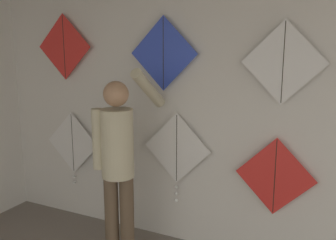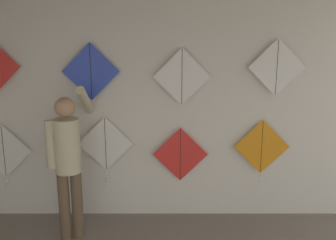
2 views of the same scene
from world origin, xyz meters
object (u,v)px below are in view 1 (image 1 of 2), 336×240
object	(u,v)px
kite_0	(73,144)
kite_4	(64,47)
kite_1	(177,151)
shopkeeper	(118,156)
kite_5	(163,54)
kite_6	(283,63)
kite_2	(275,177)

from	to	relation	value
kite_0	kite_4	distance (m)	1.08
kite_0	kite_1	distance (m)	1.30
shopkeeper	kite_5	size ratio (longest dim) A/B	2.55
kite_5	kite_6	world-z (taller)	kite_5
kite_6	kite_4	bearing A→B (deg)	180.00
kite_0	kite_2	distance (m)	2.24
shopkeeper	kite_5	bearing A→B (deg)	50.44
kite_6	kite_0	bearing A→B (deg)	-179.99
kite_4	kite_5	distance (m)	1.20
kite_2	kite_5	size ratio (longest dim) A/B	1.00
kite_2	kite_5	distance (m)	1.51
shopkeeper	kite_6	xyz separation A→B (m)	(1.30, 0.51, 0.83)
kite_1	kite_2	distance (m)	0.95
kite_0	kite_4	xyz separation A→B (m)	(-0.05, 0.00, 1.08)
kite_0	kite_4	bearing A→B (deg)	179.48
kite_1	kite_6	distance (m)	1.30
kite_0	kite_5	bearing A→B (deg)	0.02
kite_1	kite_5	xyz separation A→B (m)	(-0.14, 0.00, 0.94)
kite_1	kite_4	xyz separation A→B (m)	(-1.34, 0.00, 1.00)
kite_5	kite_2	bearing A→B (deg)	0.00
shopkeeper	kite_5	xyz separation A→B (m)	(0.19, 0.51, 0.89)
shopkeeper	kite_0	world-z (taller)	shopkeeper
kite_0	kite_6	xyz separation A→B (m)	(2.25, 0.00, 0.96)
kite_1	kite_4	distance (m)	1.67
kite_2	kite_4	xyz separation A→B (m)	(-2.29, 0.00, 1.11)
shopkeeper	kite_4	size ratio (longest dim) A/B	2.55
kite_2	kite_1	bearing A→B (deg)	-179.96
kite_0	kite_6	size ratio (longest dim) A/B	1.20
shopkeeper	kite_6	bearing A→B (deg)	2.78
kite_1	kite_6	world-z (taller)	kite_6
kite_5	kite_6	distance (m)	1.10
kite_5	kite_6	xyz separation A→B (m)	(1.10, 0.00, -0.06)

